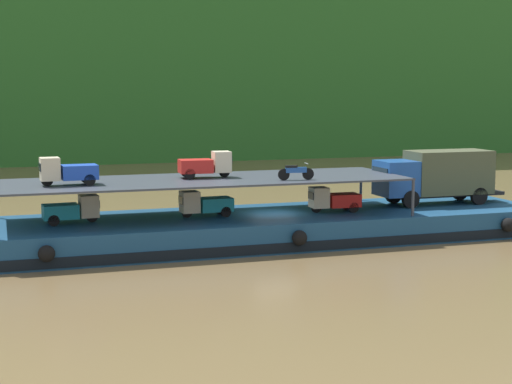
{
  "coord_description": "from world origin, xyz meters",
  "views": [
    {
      "loc": [
        -13.94,
        -39.53,
        8.13
      ],
      "look_at": [
        -1.01,
        0.0,
        2.7
      ],
      "focal_mm": 55.33,
      "sensor_mm": 36.0,
      "label": 1
    }
  ],
  "objects_px": {
    "mini_truck_upper_stern": "(68,171)",
    "mini_truck_upper_mid": "(206,165)",
    "mini_truck_lower_stern": "(72,210)",
    "mini_truck_lower_mid": "(334,199)",
    "covered_lorry": "(437,175)",
    "mini_truck_lower_aft": "(205,204)",
    "motorcycle_upper_port": "(296,172)",
    "cargo_barge": "(274,227)"
  },
  "relations": [
    {
      "from": "mini_truck_lower_mid",
      "to": "motorcycle_upper_port",
      "type": "xyz_separation_m",
      "value": [
        -2.75,
        -1.38,
        1.74
      ]
    },
    {
      "from": "cargo_barge",
      "to": "motorcycle_upper_port",
      "type": "xyz_separation_m",
      "value": [
        0.5,
        -1.9,
        3.18
      ]
    },
    {
      "from": "mini_truck_upper_stern",
      "to": "mini_truck_lower_stern",
      "type": "bearing_deg",
      "value": 74.24
    },
    {
      "from": "cargo_barge",
      "to": "motorcycle_upper_port",
      "type": "bearing_deg",
      "value": -75.15
    },
    {
      "from": "mini_truck_lower_aft",
      "to": "mini_truck_lower_mid",
      "type": "xyz_separation_m",
      "value": [
        7.04,
        -0.61,
        0.0
      ]
    },
    {
      "from": "mini_truck_lower_mid",
      "to": "mini_truck_upper_stern",
      "type": "height_order",
      "value": "mini_truck_upper_stern"
    },
    {
      "from": "mini_truck_lower_aft",
      "to": "mini_truck_upper_mid",
      "type": "xyz_separation_m",
      "value": [
        0.18,
        0.44,
        2.0
      ]
    },
    {
      "from": "mini_truck_lower_stern",
      "to": "mini_truck_upper_mid",
      "type": "xyz_separation_m",
      "value": [
        7.0,
        0.39,
        2.0
      ]
    },
    {
      "from": "covered_lorry",
      "to": "mini_truck_lower_aft",
      "type": "relative_size",
      "value": 2.83
    },
    {
      "from": "mini_truck_lower_stern",
      "to": "mini_truck_upper_mid",
      "type": "bearing_deg",
      "value": 3.2
    },
    {
      "from": "mini_truck_lower_mid",
      "to": "motorcycle_upper_port",
      "type": "relative_size",
      "value": 1.47
    },
    {
      "from": "mini_truck_lower_mid",
      "to": "motorcycle_upper_port",
      "type": "height_order",
      "value": "motorcycle_upper_port"
    },
    {
      "from": "cargo_barge",
      "to": "mini_truck_upper_stern",
      "type": "height_order",
      "value": "mini_truck_upper_stern"
    },
    {
      "from": "mini_truck_lower_stern",
      "to": "mini_truck_lower_mid",
      "type": "bearing_deg",
      "value": -2.74
    },
    {
      "from": "mini_truck_lower_aft",
      "to": "motorcycle_upper_port",
      "type": "distance_m",
      "value": 5.04
    },
    {
      "from": "covered_lorry",
      "to": "mini_truck_upper_stern",
      "type": "height_order",
      "value": "mini_truck_upper_stern"
    },
    {
      "from": "mini_truck_lower_stern",
      "to": "mini_truck_lower_aft",
      "type": "relative_size",
      "value": 1.01
    },
    {
      "from": "mini_truck_upper_stern",
      "to": "mini_truck_upper_mid",
      "type": "bearing_deg",
      "value": 8.83
    },
    {
      "from": "cargo_barge",
      "to": "mini_truck_lower_aft",
      "type": "height_order",
      "value": "mini_truck_lower_aft"
    },
    {
      "from": "mini_truck_upper_mid",
      "to": "motorcycle_upper_port",
      "type": "height_order",
      "value": "mini_truck_upper_mid"
    },
    {
      "from": "mini_truck_upper_stern",
      "to": "mini_truck_upper_mid",
      "type": "height_order",
      "value": "same"
    },
    {
      "from": "mini_truck_lower_stern",
      "to": "mini_truck_upper_mid",
      "type": "relative_size",
      "value": 1.0
    },
    {
      "from": "motorcycle_upper_port",
      "to": "mini_truck_upper_mid",
      "type": "bearing_deg",
      "value": 149.37
    },
    {
      "from": "mini_truck_upper_stern",
      "to": "covered_lorry",
      "type": "bearing_deg",
      "value": 2.71
    },
    {
      "from": "mini_truck_lower_stern",
      "to": "mini_truck_upper_stern",
      "type": "xyz_separation_m",
      "value": [
        -0.21,
        -0.73,
        2.0
      ]
    },
    {
      "from": "mini_truck_lower_aft",
      "to": "mini_truck_lower_mid",
      "type": "bearing_deg",
      "value": -4.95
    },
    {
      "from": "mini_truck_upper_stern",
      "to": "motorcycle_upper_port",
      "type": "distance_m",
      "value": 11.4
    },
    {
      "from": "cargo_barge",
      "to": "motorcycle_upper_port",
      "type": "relative_size",
      "value": 15.92
    },
    {
      "from": "mini_truck_lower_stern",
      "to": "mini_truck_upper_stern",
      "type": "relative_size",
      "value": 1.0
    },
    {
      "from": "covered_lorry",
      "to": "mini_truck_lower_aft",
      "type": "xyz_separation_m",
      "value": [
        -13.94,
        -0.32,
        -1.0
      ]
    },
    {
      "from": "motorcycle_upper_port",
      "to": "mini_truck_lower_mid",
      "type": "bearing_deg",
      "value": 26.7
    },
    {
      "from": "covered_lorry",
      "to": "mini_truck_upper_stern",
      "type": "relative_size",
      "value": 2.82
    },
    {
      "from": "mini_truck_lower_aft",
      "to": "mini_truck_upper_stern",
      "type": "height_order",
      "value": "mini_truck_upper_stern"
    },
    {
      "from": "mini_truck_lower_mid",
      "to": "mini_truck_upper_stern",
      "type": "distance_m",
      "value": 14.21
    },
    {
      "from": "mini_truck_upper_mid",
      "to": "mini_truck_upper_stern",
      "type": "bearing_deg",
      "value": -171.17
    },
    {
      "from": "mini_truck_lower_stern",
      "to": "motorcycle_upper_port",
      "type": "relative_size",
      "value": 1.47
    },
    {
      "from": "mini_truck_upper_mid",
      "to": "cargo_barge",
      "type": "bearing_deg",
      "value": -8.4
    },
    {
      "from": "cargo_barge",
      "to": "mini_truck_lower_mid",
      "type": "xyz_separation_m",
      "value": [
        3.25,
        -0.52,
        1.44
      ]
    },
    {
      "from": "mini_truck_lower_stern",
      "to": "mini_truck_lower_mid",
      "type": "xyz_separation_m",
      "value": [
        13.86,
        -0.66,
        0.0
      ]
    },
    {
      "from": "mini_truck_lower_mid",
      "to": "mini_truck_upper_mid",
      "type": "distance_m",
      "value": 7.23
    },
    {
      "from": "mini_truck_lower_stern",
      "to": "mini_truck_lower_aft",
      "type": "height_order",
      "value": "same"
    },
    {
      "from": "covered_lorry",
      "to": "motorcycle_upper_port",
      "type": "height_order",
      "value": "covered_lorry"
    }
  ]
}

